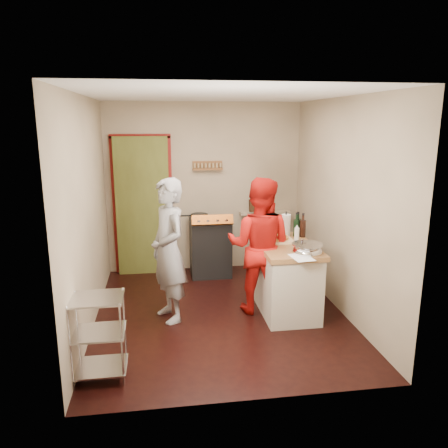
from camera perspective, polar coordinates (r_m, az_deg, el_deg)
The scene contains 10 objects.
floor at distance 5.51m, azimuth -0.54°, elevation -11.56°, with size 3.50×3.50×0.00m, color black.
back_wall at distance 6.84m, azimuth -7.95°, elevation 3.20°, with size 3.00×0.44×2.60m.
left_wall at distance 5.12m, azimuth -17.44°, elevation 1.22°, with size 0.04×3.50×2.60m, color tan.
right_wall at distance 5.51m, azimuth 15.09°, elevation 2.19°, with size 0.04×3.50×2.60m, color tan.
ceiling at distance 5.01m, azimuth -0.61°, elevation 16.65°, with size 3.00×3.50×0.02m, color white.
stove at distance 6.69m, azimuth -1.81°, elevation -2.92°, with size 0.60×0.63×1.00m.
wire_shelving at distance 4.24m, azimuth -16.08°, elevation -13.57°, with size 0.48×0.40×0.80m.
island at distance 5.48m, azimuth 8.05°, elevation -6.68°, with size 0.68×1.26×1.17m.
person_stripe at distance 5.12m, azimuth -7.25°, elevation -3.48°, with size 0.62×0.41×1.70m, color #B7B6BB.
person_red at distance 5.32m, azimuth 4.62°, elevation -2.88°, with size 0.81×0.63×1.67m, color #A80F0B.
Camera 1 is at (-0.68, -4.95, 2.32)m, focal length 35.00 mm.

